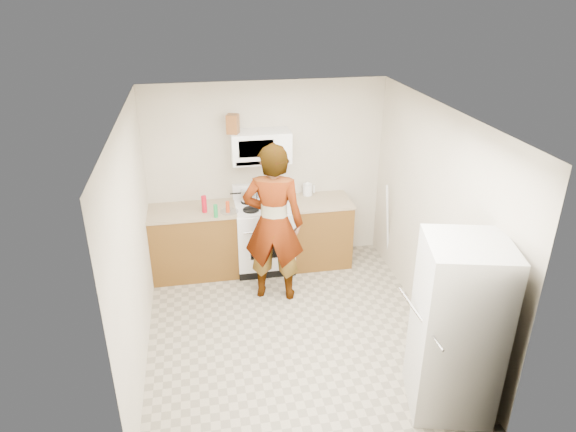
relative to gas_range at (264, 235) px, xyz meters
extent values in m
plane|color=gray|center=(0.10, -1.48, -0.49)|extent=(3.60, 3.60, 0.00)
cube|color=beige|center=(0.10, 0.31, 0.76)|extent=(3.20, 0.02, 2.50)
cube|color=beige|center=(1.69, -1.48, 0.76)|extent=(0.02, 3.60, 2.50)
cube|color=brown|center=(-0.94, 0.01, -0.04)|extent=(1.12, 0.62, 0.90)
cube|color=tan|center=(-0.94, 0.01, 0.43)|extent=(1.14, 0.64, 0.03)
cube|color=brown|center=(0.78, 0.01, -0.04)|extent=(0.80, 0.62, 0.90)
cube|color=tan|center=(0.78, 0.01, 0.43)|extent=(0.82, 0.64, 0.03)
cube|color=white|center=(0.00, -0.01, -0.04)|extent=(0.76, 0.65, 0.90)
cube|color=white|center=(0.00, -0.01, 0.43)|extent=(0.76, 0.62, 0.03)
cube|color=white|center=(0.00, 0.28, 0.54)|extent=(0.76, 0.08, 0.20)
cube|color=white|center=(0.00, 0.13, 1.21)|extent=(0.76, 0.38, 0.40)
imported|color=tan|center=(0.02, -0.73, 0.51)|extent=(0.83, 0.66, 2.00)
cube|color=silver|center=(1.33, -2.83, 0.36)|extent=(0.85, 0.85, 1.70)
cylinder|color=white|center=(0.65, 0.23, 0.53)|extent=(0.17, 0.17, 0.16)
cube|color=brown|center=(-0.35, 0.09, 1.53)|extent=(0.18, 0.18, 0.24)
cylinder|color=silver|center=(-0.16, 0.15, 0.53)|extent=(0.32, 0.32, 0.13)
cube|color=white|center=(0.12, -0.16, 0.47)|extent=(0.27, 0.19, 0.05)
cylinder|color=red|center=(-0.77, -0.10, 0.56)|extent=(0.08, 0.08, 0.22)
cylinder|color=red|center=(-0.48, -0.17, 0.53)|extent=(0.07, 0.07, 0.15)
cylinder|color=#18843B|center=(-0.64, -0.28, 0.53)|extent=(0.07, 0.07, 0.17)
cylinder|color=silver|center=(-0.46, -0.15, 0.46)|extent=(0.31, 0.31, 0.01)
cylinder|color=silver|center=(1.65, -0.29, 0.14)|extent=(0.21, 0.19, 1.24)
camera|label=1|loc=(-0.81, -6.19, 3.17)|focal=32.00mm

